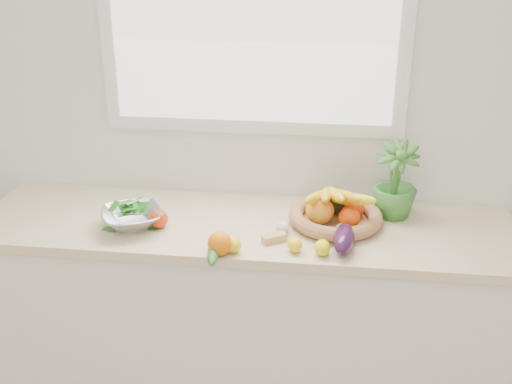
# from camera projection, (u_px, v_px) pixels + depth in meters

# --- Properties ---
(back_wall) EXTENTS (4.50, 0.02, 2.70)m
(back_wall) POSITION_uv_depth(u_px,v_px,m) (254.00, 98.00, 2.77)
(back_wall) COLOR white
(back_wall) RESTS_ON ground
(counter_cabinet) EXTENTS (2.20, 0.58, 0.86)m
(counter_cabinet) POSITION_uv_depth(u_px,v_px,m) (245.00, 316.00, 2.87)
(counter_cabinet) COLOR silver
(counter_cabinet) RESTS_ON ground
(countertop) EXTENTS (2.24, 0.62, 0.04)m
(countertop) POSITION_uv_depth(u_px,v_px,m) (245.00, 226.00, 2.69)
(countertop) COLOR beige
(countertop) RESTS_ON counter_cabinet
(window_frame) EXTENTS (1.30, 0.03, 1.10)m
(window_frame) POSITION_uv_depth(u_px,v_px,m) (253.00, 3.00, 2.59)
(window_frame) COLOR white
(window_frame) RESTS_ON back_wall
(window_pane) EXTENTS (1.18, 0.01, 0.98)m
(window_pane) POSITION_uv_depth(u_px,v_px,m) (252.00, 4.00, 2.57)
(window_pane) COLOR white
(window_pane) RESTS_ON window_frame
(orange_loose) EXTENTS (0.11, 0.11, 0.09)m
(orange_loose) POSITION_uv_depth(u_px,v_px,m) (220.00, 244.00, 2.41)
(orange_loose) COLOR orange
(orange_loose) RESTS_ON countertop
(lemon_a) EXTENTS (0.10, 0.10, 0.06)m
(lemon_a) POSITION_uv_depth(u_px,v_px,m) (233.00, 244.00, 2.44)
(lemon_a) COLOR yellow
(lemon_a) RESTS_ON countertop
(lemon_b) EXTENTS (0.06, 0.08, 0.06)m
(lemon_b) POSITION_uv_depth(u_px,v_px,m) (322.00, 248.00, 2.42)
(lemon_b) COLOR yellow
(lemon_b) RESTS_ON countertop
(lemon_c) EXTENTS (0.07, 0.08, 0.05)m
(lemon_c) POSITION_uv_depth(u_px,v_px,m) (295.00, 245.00, 2.44)
(lemon_c) COLOR yellow
(lemon_c) RESTS_ON countertop
(apple) EXTENTS (0.08, 0.08, 0.08)m
(apple) POSITION_uv_depth(u_px,v_px,m) (159.00, 219.00, 2.62)
(apple) COLOR red
(apple) RESTS_ON countertop
(ginger) EXTENTS (0.10, 0.09, 0.03)m
(ginger) POSITION_uv_depth(u_px,v_px,m) (274.00, 238.00, 2.52)
(ginger) COLOR tan
(ginger) RESTS_ON countertop
(garlic_a) EXTENTS (0.06, 0.06, 0.05)m
(garlic_a) POSITION_uv_depth(u_px,v_px,m) (282.00, 227.00, 2.58)
(garlic_a) COLOR beige
(garlic_a) RESTS_ON countertop
(garlic_b) EXTENTS (0.06, 0.06, 0.04)m
(garlic_b) POSITION_uv_depth(u_px,v_px,m) (318.00, 229.00, 2.57)
(garlic_b) COLOR white
(garlic_b) RESTS_ON countertop
(garlic_c) EXTENTS (0.06, 0.06, 0.05)m
(garlic_c) POSITION_uv_depth(u_px,v_px,m) (342.00, 230.00, 2.56)
(garlic_c) COLOR white
(garlic_c) RESTS_ON countertop
(eggplant) EXTENTS (0.10, 0.22, 0.08)m
(eggplant) POSITION_uv_depth(u_px,v_px,m) (344.00, 239.00, 2.46)
(eggplant) COLOR #2D0E33
(eggplant) RESTS_ON countertop
(cucumber) EXTENTS (0.07, 0.25, 0.05)m
(cucumber) POSITION_uv_depth(u_px,v_px,m) (214.00, 249.00, 2.42)
(cucumber) COLOR #1A5819
(cucumber) RESTS_ON countertop
(radish) EXTENTS (0.04, 0.04, 0.03)m
(radish) POSITION_uv_depth(u_px,v_px,m) (221.00, 247.00, 2.45)
(radish) COLOR red
(radish) RESTS_ON countertop
(potted_herb) EXTENTS (0.19, 0.19, 0.33)m
(potted_herb) POSITION_uv_depth(u_px,v_px,m) (395.00, 181.00, 2.67)
(potted_herb) COLOR #3B7C2D
(potted_herb) RESTS_ON countertop
(fruit_basket) EXTENTS (0.48, 0.48, 0.19)m
(fruit_basket) POSITION_uv_depth(u_px,v_px,m) (335.00, 212.00, 2.64)
(fruit_basket) COLOR tan
(fruit_basket) RESTS_ON countertop
(colander_with_spinach) EXTENTS (0.32, 0.32, 0.12)m
(colander_with_spinach) POSITION_uv_depth(u_px,v_px,m) (131.00, 214.00, 2.60)
(colander_with_spinach) COLOR silver
(colander_with_spinach) RESTS_ON countertop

